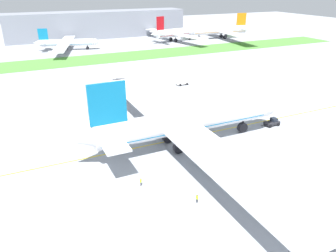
{
  "coord_description": "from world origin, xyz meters",
  "views": [
    {
      "loc": [
        -33.28,
        -63.51,
        36.24
      ],
      "look_at": [
        -2.61,
        2.52,
        3.9
      ],
      "focal_mm": 34.56,
      "sensor_mm": 36.0,
      "label": 1
    }
  ],
  "objects": [
    {
      "name": "terminal_building",
      "position": [
        23.14,
        175.53,
        9.0
      ],
      "size": [
        125.42,
        20.0,
        18.0
      ],
      "primitive_type": "cube",
      "color": "gray",
      "rests_on": "ground"
    },
    {
      "name": "ground_crew_wingwalker_starboard",
      "position": [
        -15.8,
        -13.32,
        1.06
      ],
      "size": [
        0.44,
        0.55,
        1.75
      ],
      "color": "black",
      "rests_on": "ground"
    },
    {
      "name": "service_truck_fuel_bowser",
      "position": [
        -0.17,
        52.37,
        1.51
      ],
      "size": [
        5.04,
        3.97,
        2.73
      ],
      "color": "black",
      "rests_on": "ground"
    },
    {
      "name": "parked_airliner_far_right",
      "position": [
        99.14,
        134.15,
        5.68
      ],
      "size": [
        49.96,
        79.25,
        16.74
      ],
      "color": "white",
      "rests_on": "ground"
    },
    {
      "name": "parked_airliner_far_centre",
      "position": [
        64.81,
        135.79,
        5.67
      ],
      "size": [
        39.35,
        60.35,
        16.74
      ],
      "color": "white",
      "rests_on": "ground"
    },
    {
      "name": "apron_taxi_line",
      "position": [
        0.0,
        2.01,
        0.0
      ],
      "size": [
        280.0,
        0.36,
        0.01
      ],
      "primitive_type": "cube",
      "color": "yellow",
      "rests_on": "ground"
    },
    {
      "name": "airliner_foreground",
      "position": [
        -0.4,
        -1.48,
        6.1
      ],
      "size": [
        54.17,
        85.56,
        17.98
      ],
      "color": "white",
      "rests_on": "ground"
    },
    {
      "name": "ground_crew_marshaller_front",
      "position": [
        -8.54,
        -22.58,
        1.05
      ],
      "size": [
        0.33,
        0.6,
        1.73
      ],
      "color": "black",
      "rests_on": "ground"
    },
    {
      "name": "service_truck_catering_van",
      "position": [
        22.48,
        43.82,
        1.57
      ],
      "size": [
        4.66,
        2.71,
        2.92
      ],
      "color": "white",
      "rests_on": "ground"
    },
    {
      "name": "parked_airliner_far_left",
      "position": [
        -6.6,
        135.15,
        4.26
      ],
      "size": [
        35.99,
        57.6,
        12.54
      ],
      "color": "white",
      "rests_on": "ground"
    },
    {
      "name": "pushback_tug",
      "position": [
        27.44,
        -1.26,
        0.96
      ],
      "size": [
        5.93,
        2.54,
        2.1
      ],
      "color": "#26262B",
      "rests_on": "ground"
    },
    {
      "name": "ground_crew_wingwalker_port",
      "position": [
        -2.0,
        11.41,
        1.0
      ],
      "size": [
        0.55,
        0.38,
        1.65
      ],
      "color": "black",
      "rests_on": "ground"
    },
    {
      "name": "grass_median_strip",
      "position": [
        0.0,
        103.69,
        0.05
      ],
      "size": [
        320.0,
        24.0,
        0.1
      ],
      "primitive_type": "cube",
      "color": "#4C8438",
      "rests_on": "ground"
    },
    {
      "name": "ground_plane",
      "position": [
        0.0,
        0.0,
        0.0
      ],
      "size": [
        600.0,
        600.0,
        0.0
      ],
      "primitive_type": "plane",
      "color": "#9399A0",
      "rests_on": "ground"
    }
  ]
}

